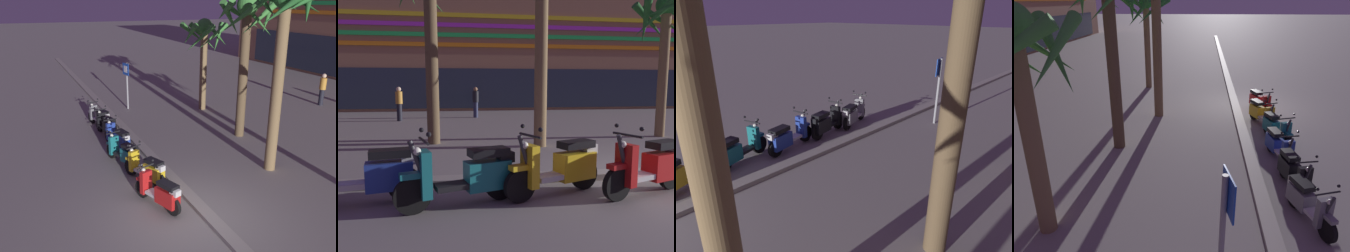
# 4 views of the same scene
# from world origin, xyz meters

# --- Properties ---
(scooter_grey_mid_rear) EXTENTS (1.67, 0.77, 1.17)m
(scooter_grey_mid_rear) POSITION_xyz_m (-8.16, -0.47, 0.45)
(scooter_grey_mid_rear) COLOR black
(scooter_grey_mid_rear) RESTS_ON ground
(scooter_black_gap_after_mid) EXTENTS (1.71, 0.67, 1.17)m
(scooter_black_gap_after_mid) POSITION_xyz_m (-6.84, -0.49, 0.46)
(scooter_black_gap_after_mid) COLOR black
(scooter_black_gap_after_mid) RESTS_ON ground
(scooter_blue_last_in_row) EXTENTS (1.82, 0.69, 1.17)m
(scooter_blue_last_in_row) POSITION_xyz_m (-5.26, -0.45, 0.45)
(scooter_blue_last_in_row) COLOR black
(scooter_blue_last_in_row) RESTS_ON ground
(scooter_teal_tail_end) EXTENTS (1.81, 0.82, 1.17)m
(scooter_teal_tail_end) POSITION_xyz_m (-3.78, -0.66, 0.45)
(scooter_teal_tail_end) COLOR black
(scooter_teal_tail_end) RESTS_ON ground
(scooter_yellow_far_back) EXTENTS (1.74, 0.88, 1.17)m
(scooter_yellow_far_back) POSITION_xyz_m (-2.26, -0.39, 0.46)
(scooter_yellow_far_back) COLOR black
(scooter_yellow_far_back) RESTS_ON ground
(crossing_sign) EXTENTS (0.59, 0.17, 2.40)m
(crossing_sign) POSITION_xyz_m (-10.46, 1.54, 1.50)
(crossing_sign) COLOR #939399
(crossing_sign) RESTS_ON ground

